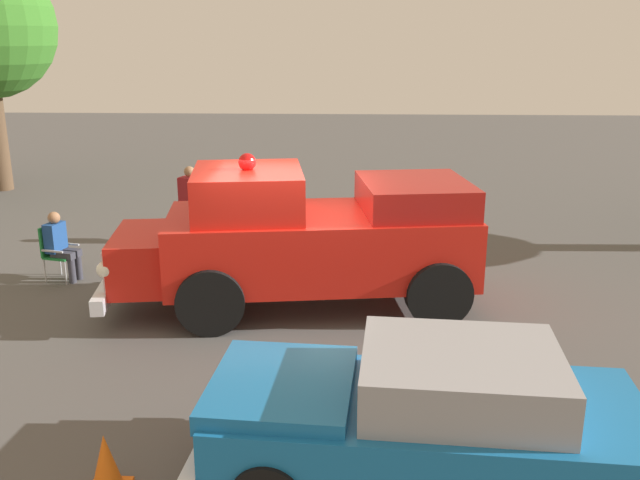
# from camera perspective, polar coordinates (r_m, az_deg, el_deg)

# --- Properties ---
(ground_plane) EXTENTS (60.00, 60.00, 0.00)m
(ground_plane) POSITION_cam_1_polar(r_m,az_deg,el_deg) (11.36, -2.39, -6.00)
(ground_plane) COLOR #514F4C
(vintage_fire_truck) EXTENTS (6.19, 3.04, 2.59)m
(vintage_fire_truck) POSITION_cam_1_polar(r_m,az_deg,el_deg) (11.24, -1.19, 0.25)
(vintage_fire_truck) COLOR black
(vintage_fire_truck) RESTS_ON ground
(classic_hot_rod) EXTENTS (4.48, 2.19, 1.46)m
(classic_hot_rod) POSITION_cam_1_polar(r_m,az_deg,el_deg) (7.08, 8.55, -14.23)
(classic_hot_rod) COLOR black
(classic_hot_rod) RESTS_ON ground
(lawn_chair_near_truck) EXTENTS (0.60, 0.61, 1.02)m
(lawn_chair_near_truck) POSITION_cam_1_polar(r_m,az_deg,el_deg) (13.60, -21.06, -0.66)
(lawn_chair_near_truck) COLOR #B7BABF
(lawn_chair_near_truck) RESTS_ON ground
(lawn_chair_by_car) EXTENTS (0.67, 0.67, 1.02)m
(lawn_chair_by_car) POSITION_cam_1_polar(r_m,az_deg,el_deg) (15.76, -3.11, 2.70)
(lawn_chair_by_car) COLOR #B7BABF
(lawn_chair_by_car) RESTS_ON ground
(spectator_seated) EXTENTS (0.61, 0.49, 1.29)m
(spectator_seated) POSITION_cam_1_polar(r_m,az_deg,el_deg) (13.49, -20.67, -0.27)
(spectator_seated) COLOR #383842
(spectator_seated) RESTS_ON ground
(spectator_standing) EXTENTS (0.63, 0.39, 1.68)m
(spectator_standing) POSITION_cam_1_polar(r_m,az_deg,el_deg) (15.21, -10.64, 3.38)
(spectator_standing) COLOR #2D334C
(spectator_standing) RESTS_ON ground
(traffic_cone) EXTENTS (0.40, 0.40, 0.64)m
(traffic_cone) POSITION_cam_1_polar(r_m,az_deg,el_deg) (7.42, -17.28, -17.29)
(traffic_cone) COLOR orange
(traffic_cone) RESTS_ON ground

